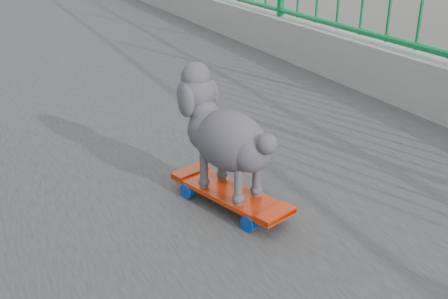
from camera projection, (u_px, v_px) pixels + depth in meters
railing at (237, 136)px, 2.09m from camera, size 3.00×24.00×1.42m
skateboard at (230, 195)px, 1.98m from camera, size 0.31×0.55×0.07m
poodle at (225, 134)px, 1.90m from camera, size 0.30×0.48×0.42m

